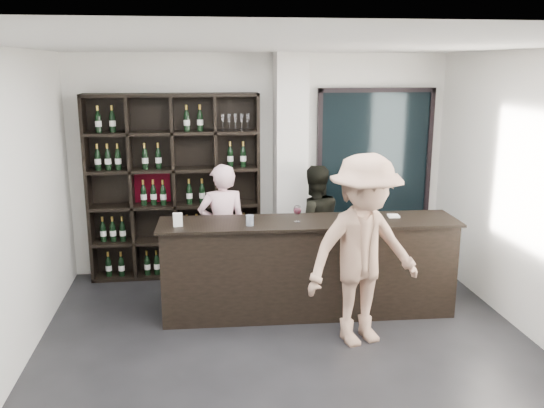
{
  "coord_description": "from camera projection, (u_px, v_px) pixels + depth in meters",
  "views": [
    {
      "loc": [
        -0.84,
        -4.82,
        2.74
      ],
      "look_at": [
        -0.07,
        1.1,
        1.3
      ],
      "focal_mm": 38.0,
      "sensor_mm": 36.0,
      "label": 1
    }
  ],
  "objects": [
    {
      "name": "floor",
      "position": [
        294.0,
        365.0,
        5.4
      ],
      "size": [
        5.0,
        5.5,
        0.01
      ],
      "primitive_type": "cube",
      "color": "black",
      "rests_on": "ground"
    },
    {
      "name": "wine_shelf",
      "position": [
        175.0,
        187.0,
        7.44
      ],
      "size": [
        2.2,
        0.35,
        2.4
      ],
      "primitive_type": null,
      "color": "black",
      "rests_on": "floor"
    },
    {
      "name": "structural_column",
      "position": [
        290.0,
        167.0,
        7.48
      ],
      "size": [
        0.4,
        0.4,
        2.9
      ],
      "primitive_type": "cube",
      "color": "silver",
      "rests_on": "floor"
    },
    {
      "name": "glass_panel",
      "position": [
        374.0,
        166.0,
        7.86
      ],
      "size": [
        1.6,
        0.08,
        2.1
      ],
      "color": "black",
      "rests_on": "floor"
    },
    {
      "name": "tasting_counter",
      "position": [
        308.0,
        267.0,
        6.42
      ],
      "size": [
        3.29,
        0.68,
        1.08
      ],
      "rotation": [
        0.0,
        0.0,
        -0.03
      ],
      "color": "black",
      "rests_on": "floor"
    },
    {
      "name": "taster_pink",
      "position": [
        223.0,
        229.0,
        6.96
      ],
      "size": [
        0.62,
        0.44,
        1.61
      ],
      "primitive_type": "imported",
      "rotation": [
        0.0,
        0.0,
        3.24
      ],
      "color": "beige",
      "rests_on": "floor"
    },
    {
      "name": "taster_black",
      "position": [
        314.0,
        226.0,
        7.24
      ],
      "size": [
        0.81,
        0.66,
        1.54
      ],
      "primitive_type": "imported",
      "rotation": [
        0.0,
        0.0,
        3.25
      ],
      "color": "black",
      "rests_on": "floor"
    },
    {
      "name": "customer",
      "position": [
        363.0,
        251.0,
        5.65
      ],
      "size": [
        1.4,
        1.04,
        1.93
      ],
      "primitive_type": "imported",
      "rotation": [
        0.0,
        0.0,
        0.29
      ],
      "color": "tan",
      "rests_on": "floor"
    },
    {
      "name": "wine_glass",
      "position": [
        297.0,
        213.0,
        6.22
      ],
      "size": [
        0.09,
        0.09,
        0.21
      ],
      "primitive_type": null,
      "rotation": [
        0.0,
        0.0,
        0.04
      ],
      "color": "white",
      "rests_on": "tasting_counter"
    },
    {
      "name": "spit_cup",
      "position": [
        250.0,
        220.0,
        6.09
      ],
      "size": [
        0.09,
        0.09,
        0.11
      ],
      "primitive_type": "cylinder",
      "rotation": [
        0.0,
        0.0,
        -0.03
      ],
      "color": "silver",
      "rests_on": "tasting_counter"
    },
    {
      "name": "napkin_stack",
      "position": [
        394.0,
        216.0,
        6.45
      ],
      "size": [
        0.13,
        0.13,
        0.02
      ],
      "primitive_type": "cube",
      "rotation": [
        0.0,
        0.0,
        -0.11
      ],
      "color": "white",
      "rests_on": "tasting_counter"
    },
    {
      "name": "card_stand",
      "position": [
        178.0,
        220.0,
        6.06
      ],
      "size": [
        0.1,
        0.06,
        0.14
      ],
      "primitive_type": "cube",
      "rotation": [
        0.0,
        0.0,
        0.16
      ],
      "color": "white",
      "rests_on": "tasting_counter"
    }
  ]
}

